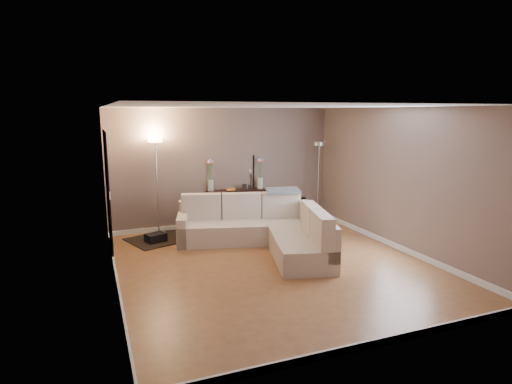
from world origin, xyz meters
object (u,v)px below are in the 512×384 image
object	(u,v)px
sectional_sofa	(265,229)
floor_lamp_unlit	(319,166)
console_table	(232,205)
floor_lamp_lit	(156,167)

from	to	relation	value
sectional_sofa	floor_lamp_unlit	size ratio (longest dim) A/B	1.67
console_table	floor_lamp_unlit	world-z (taller)	floor_lamp_unlit
sectional_sofa	console_table	size ratio (longest dim) A/B	2.27
floor_lamp_unlit	console_table	bearing A→B (deg)	168.99
console_table	floor_lamp_lit	xyz separation A→B (m)	(-1.64, -0.08, 0.95)
sectional_sofa	floor_lamp_lit	size ratio (longest dim) A/B	1.54
console_table	floor_lamp_unlit	xyz separation A→B (m)	(1.95, -0.38, 0.84)
floor_lamp_lit	floor_lamp_unlit	xyz separation A→B (m)	(3.60, -0.30, -0.11)
floor_lamp_unlit	sectional_sofa	bearing A→B (deg)	-145.48
sectional_sofa	floor_lamp_unlit	xyz separation A→B (m)	(1.85, 1.27, 0.97)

